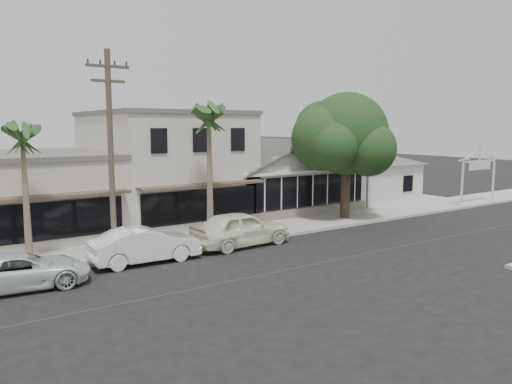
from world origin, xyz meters
TOP-DOWN VIEW (x-y plane):
  - ground at (0.00, 0.00)m, footprint 140.00×140.00m
  - sidewalk_north at (-8.00, 6.75)m, footprint 90.00×3.50m
  - corner_shop at (5.00, 12.47)m, footprint 10.40×8.60m
  - side_cottage at (13.20, 11.50)m, footprint 6.00×6.00m
  - arch_sign at (18.40, 5.30)m, footprint 4.12×0.12m
  - row_building_near at (-3.00, 13.50)m, footprint 8.00×10.00m
  - row_building_midnear at (-12.00, 13.50)m, footprint 10.00×10.00m
  - utility_pole at (-9.00, 5.20)m, footprint 1.80×0.24m
  - car_0 at (-2.94, 4.55)m, footprint 5.21×2.30m
  - car_1 at (-7.94, 4.38)m, footprint 4.73×1.76m
  - car_2 at (-12.94, 3.57)m, footprint 4.88×2.60m
  - shade_tree at (6.15, 6.93)m, footprint 7.15×6.46m
  - palm_east at (-3.58, 6.43)m, footprint 2.91×2.91m
  - palm_mid at (-12.17, 6.64)m, footprint 2.37×2.37m

SIDE VIEW (x-z plane):
  - ground at x=0.00m, z-range 0.00..0.00m
  - sidewalk_north at x=-8.00m, z-range 0.00..0.15m
  - car_2 at x=-12.94m, z-range 0.00..1.31m
  - car_1 at x=-7.94m, z-range 0.00..1.54m
  - car_0 at x=-2.94m, z-range 0.00..1.74m
  - side_cottage at x=13.20m, z-range 0.00..3.00m
  - row_building_midnear at x=-12.00m, z-range 0.00..4.20m
  - corner_shop at x=5.00m, z-range 0.07..5.17m
  - arch_sign at x=18.40m, z-range 1.18..5.13m
  - row_building_near at x=-3.00m, z-range 0.00..6.50m
  - utility_pole at x=-9.00m, z-range 0.29..9.29m
  - shade_tree at x=6.15m, z-range 1.25..9.19m
  - palm_mid at x=-12.17m, z-range 2.22..8.55m
  - palm_east at x=-3.58m, z-range 2.59..9.97m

